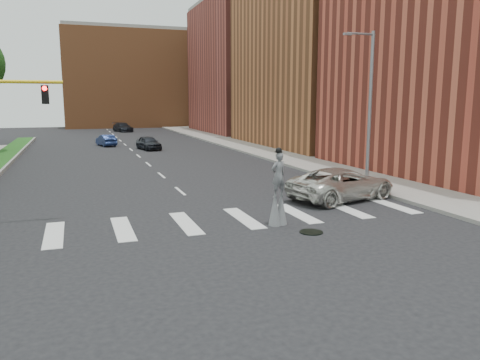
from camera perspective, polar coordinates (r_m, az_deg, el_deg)
ground_plane at (r=19.15m, az=-2.18°, el=-5.69°), size 160.00×160.00×0.00m
median_curb at (r=38.29m, az=-26.78°, el=1.23°), size 0.20×60.00×0.28m
sidewalk_right at (r=46.54m, az=3.36°, el=3.51°), size 5.00×90.00×0.18m
manhole at (r=18.49m, az=8.67°, el=-6.29°), size 0.90×0.90×0.04m
building_mid at (r=55.43m, az=10.87°, el=16.69°), size 16.00×22.00×24.00m
building_far at (r=76.89m, az=1.54°, el=13.34°), size 16.00×22.00×20.00m
building_backdrop at (r=96.41m, az=-12.90°, el=11.77°), size 26.00×14.00×18.00m
streetlight at (r=28.76m, az=15.42°, el=8.98°), size 2.05×0.20×9.00m
stilt_performer at (r=19.18m, az=4.67°, el=-1.66°), size 0.83×0.60×3.21m
suv_crossing at (r=24.70m, az=12.31°, el=-0.45°), size 6.45×4.16×1.65m
car_near at (r=49.73m, az=-11.09°, el=4.47°), size 2.46×4.44×1.43m
car_mid at (r=54.93m, az=-16.01°, el=4.67°), size 2.22×4.09×1.28m
car_far at (r=79.53m, az=-14.09°, el=6.26°), size 3.34×5.42×1.47m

